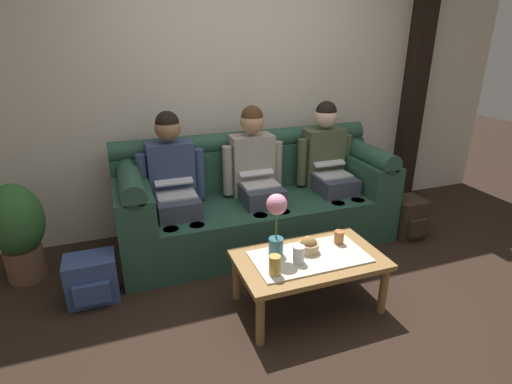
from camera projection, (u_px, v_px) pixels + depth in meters
ground_plane at (314, 313)px, 2.75m from camera, size 14.00×14.00×0.00m
back_wall_patterned at (236, 73)px, 3.70m from camera, size 6.00×0.12×2.90m
timber_pillar at (416, 68)px, 4.22m from camera, size 0.20×0.20×2.90m
couch at (256, 202)px, 3.64m from camera, size 2.41×0.88×0.96m
person_left at (173, 181)px, 3.30m from camera, size 0.56×0.67×1.22m
person_middle at (256, 172)px, 3.53m from camera, size 0.56×0.67×1.22m
person_right at (328, 163)px, 3.76m from camera, size 0.56×0.67×1.22m
coffee_table at (309, 263)px, 2.72m from camera, size 0.99×0.58×0.40m
flower_vase at (277, 218)px, 2.61m from camera, size 0.14×0.14×0.44m
snack_bowl at (308, 246)px, 2.74m from camera, size 0.14×0.14×0.12m
cup_near_left at (299, 254)px, 2.60m from camera, size 0.08×0.08×0.12m
cup_near_right at (339, 237)px, 2.84m from camera, size 0.07×0.07×0.09m
cup_far_center at (275, 265)px, 2.47m from camera, size 0.08×0.08×0.13m
backpack_right at (407, 218)px, 3.76m from camera, size 0.28×0.32×0.37m
backpack_left at (92, 279)px, 2.85m from camera, size 0.35×0.29×0.34m
potted_plant at (17, 228)px, 3.01m from camera, size 0.40×0.40×0.78m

